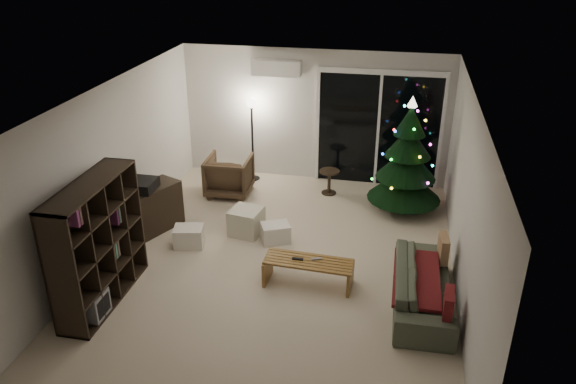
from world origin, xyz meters
name	(u,v)px	position (x,y,z in m)	size (l,w,h in m)	color
room	(325,165)	(0.46, 1.49, 1.02)	(6.50, 7.51, 2.60)	beige
bookshelf	(83,242)	(-2.25, -1.24, 0.83)	(0.42, 1.67, 1.67)	black
media_cabinet	(146,211)	(-2.25, 0.54, 0.38)	(0.45, 1.20, 0.75)	black
stereo	(143,185)	(-2.25, 0.54, 0.83)	(0.38, 0.45, 0.16)	black
armchair	(229,176)	(-1.38, 2.19, 0.37)	(0.78, 0.80, 0.73)	#3C2C23
ottoman	(246,221)	(-0.69, 0.83, 0.21)	(0.47, 0.47, 0.42)	silver
cardboard_box_a	(189,237)	(-1.45, 0.28, 0.16)	(0.44, 0.33, 0.31)	beige
cardboard_box_b	(275,233)	(-0.17, 0.67, 0.15)	(0.43, 0.32, 0.30)	beige
side_table	(329,182)	(0.40, 2.58, 0.23)	(0.36, 0.36, 0.46)	black
floor_lamp	(252,141)	(-1.13, 2.94, 0.77)	(0.25, 0.25, 1.55)	black
sofa	(423,287)	(2.05, -0.53, 0.27)	(1.87, 0.73, 0.55)	#41453C
sofa_throw	(416,278)	(1.95, -0.53, 0.39)	(0.58, 1.35, 0.04)	#5F1B12
cushion_a	(443,248)	(2.30, 0.12, 0.49)	(0.11, 0.36, 0.36)	#AA8157
cushion_b	(448,305)	(2.30, -1.18, 0.49)	(0.11, 0.36, 0.36)	#5F1B12
coffee_table	(308,273)	(0.53, -0.39, 0.19)	(1.21, 0.42, 0.38)	brown
remote_a	(298,259)	(0.38, -0.39, 0.39)	(0.15, 0.05, 0.02)	black
remote_b	(317,259)	(0.63, -0.34, 0.39)	(0.14, 0.04, 0.02)	slate
christmas_tree	(407,156)	(1.75, 2.18, 1.01)	(1.25, 1.25, 2.02)	black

